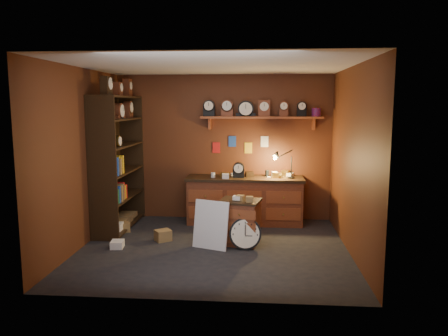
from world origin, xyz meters
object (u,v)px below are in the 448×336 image
(workbench, at_px, (245,197))
(big_round_clock, at_px, (245,234))
(low_cabinet, at_px, (240,220))
(shelving_unit, at_px, (116,157))

(workbench, relative_size, big_round_clock, 4.38)
(workbench, height_order, low_cabinet, workbench)
(shelving_unit, bearing_deg, workbench, 12.61)
(shelving_unit, xyz_separation_m, big_round_clock, (2.27, -0.99, -1.02))
(shelving_unit, relative_size, workbench, 1.22)
(shelving_unit, height_order, workbench, shelving_unit)
(workbench, height_order, big_round_clock, workbench)
(workbench, relative_size, low_cabinet, 2.70)
(workbench, bearing_deg, shelving_unit, -167.39)
(shelving_unit, bearing_deg, big_round_clock, -23.53)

